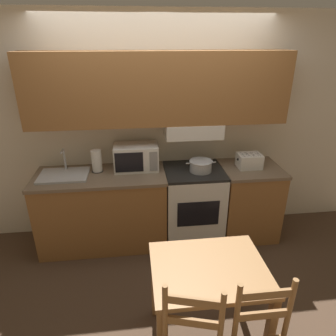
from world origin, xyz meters
The scene contains 11 objects.
ground_plane centered at (0.00, 0.00, 0.00)m, with size 16.00×16.00×0.00m, color #4C3828.
wall_back centered at (0.01, -0.07, 1.52)m, with size 5.16×0.38×2.55m.
lower_counter_main centered at (-0.67, -0.31, 0.45)m, with size 1.43×0.63×0.89m.
lower_counter_right_stub centered at (1.05, -0.31, 0.45)m, with size 0.68×0.63×0.89m.
stove_range centered at (0.38, -0.30, 0.45)m, with size 0.66×0.61×0.89m.
cooking_pot centered at (0.44, -0.34, 0.96)m, with size 0.34×0.26×0.13m.
microwave centered at (-0.27, -0.19, 1.03)m, with size 0.49×0.31×0.28m.
toaster centered at (1.02, -0.30, 0.97)m, with size 0.28×0.21×0.16m.
sink_basin centered at (-1.06, -0.31, 0.91)m, with size 0.52×0.38×0.27m.
paper_towel_roll centered at (-0.71, -0.21, 1.01)m, with size 0.13×0.13×0.25m.
dining_table centered at (0.22, -1.70, 0.61)m, with size 0.84×0.66×0.75m.
Camera 1 is at (-0.28, -3.34, 2.28)m, focal length 32.00 mm.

